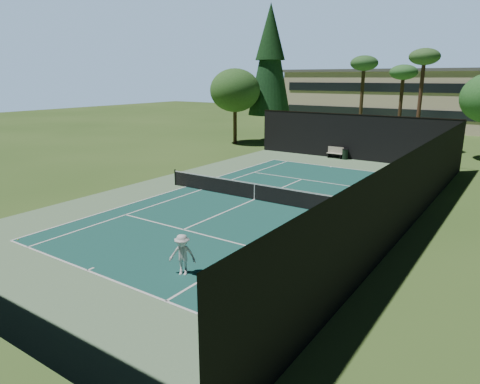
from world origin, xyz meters
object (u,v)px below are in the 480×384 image
object	(u,v)px
player	(182,255)
tennis_ball_a	(18,240)
tennis_ball_d	(239,186)
trash_bin	(345,154)
tennis_net	(254,191)
tennis_ball_b	(228,188)
park_bench	(335,152)
tennis_ball_c	(313,193)

from	to	relation	value
player	tennis_ball_a	xyz separation A→B (m)	(-8.49, -1.62, -0.76)
tennis_ball_d	trash_bin	bearing A→B (deg)	80.80
tennis_net	tennis_ball_b	world-z (taller)	tennis_net
tennis_net	park_bench	xyz separation A→B (m)	(-1.28, 15.76, -0.01)
player	tennis_ball_a	bearing A→B (deg)	166.79
player	tennis_ball_b	xyz separation A→B (m)	(-6.06, 11.23, -0.76)
tennis_ball_b	tennis_ball_d	size ratio (longest dim) A/B	0.92
tennis_ball_d	player	bearing A→B (deg)	-64.53
tennis_ball_d	park_bench	bearing A→B (deg)	84.80
tennis_ball_b	tennis_ball_c	world-z (taller)	tennis_ball_c
tennis_ball_c	park_bench	xyz separation A→B (m)	(-3.64, 12.49, 0.51)
player	tennis_ball_c	bearing A→B (deg)	69.68
player	tennis_ball_d	world-z (taller)	player
tennis_ball_c	tennis_net	bearing A→B (deg)	-125.94
tennis_net	player	distance (m)	10.55
tennis_ball_a	tennis_ball_c	size ratio (longest dim) A/B	0.86
tennis_net	tennis_ball_b	distance (m)	3.12
tennis_net	tennis_ball_a	distance (m)	12.81
tennis_ball_b	tennis_ball_d	distance (m)	0.90
park_bench	trash_bin	distance (m)	0.96
tennis_net	tennis_ball_c	size ratio (longest dim) A/B	173.09
tennis_net	tennis_ball_a	size ratio (longest dim) A/B	201.49
tennis_net	tennis_ball_a	world-z (taller)	tennis_net
tennis_ball_c	park_bench	distance (m)	13.02
tennis_ball_b	trash_bin	distance (m)	14.71
player	tennis_ball_c	world-z (taller)	player
trash_bin	tennis_ball_d	bearing A→B (deg)	-99.20
tennis_net	park_bench	bearing A→B (deg)	94.64
tennis_ball_c	trash_bin	size ratio (longest dim) A/B	0.08
tennis_net	trash_bin	xyz separation A→B (m)	(-0.32, 15.67, -0.08)
player	park_bench	bearing A→B (deg)	75.89
tennis_ball_b	park_bench	distance (m)	14.66
tennis_ball_a	trash_bin	bearing A→B (deg)	79.74
tennis_net	tennis_ball_b	size ratio (longest dim) A/B	215.47
tennis_ball_c	trash_bin	bearing A→B (deg)	102.21
tennis_ball_b	trash_bin	world-z (taller)	trash_bin
tennis_ball_a	tennis_net	bearing A→B (deg)	65.69
tennis_ball_a	tennis_ball_d	distance (m)	13.97
tennis_ball_b	trash_bin	xyz separation A→B (m)	(2.51, 14.48, 0.45)
tennis_net	player	bearing A→B (deg)	-72.20
tennis_net	player	world-z (taller)	player
tennis_ball_c	trash_bin	distance (m)	12.70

